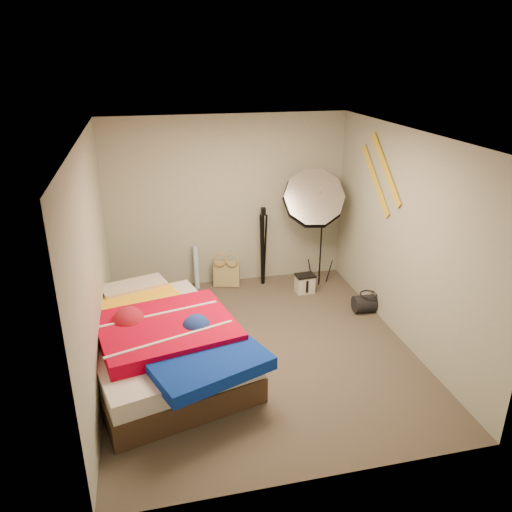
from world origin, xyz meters
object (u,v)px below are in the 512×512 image
object	(u,v)px
photo_umbrella	(313,199)
camera_tripod	(263,241)
tote_bag	(227,273)
camera_case	(305,284)
duffel_bag	(368,303)
wrapping_roll	(196,267)
bed	(159,342)

from	to	relation	value
photo_umbrella	camera_tripod	size ratio (longest dim) A/B	1.55
tote_bag	camera_case	distance (m)	1.18
duffel_bag	photo_umbrella	distance (m)	1.63
duffel_bag	photo_umbrella	size ratio (longest dim) A/B	0.21
camera_case	photo_umbrella	distance (m)	1.24
duffel_bag	camera_tripod	distance (m)	1.76
tote_bag	duffel_bag	bearing A→B (deg)	-19.85
camera_case	duffel_bag	bearing A→B (deg)	-52.32
wrapping_roll	camera_case	distance (m)	1.62
tote_bag	duffel_bag	size ratio (longest dim) A/B	1.00
photo_umbrella	camera_tripod	bearing A→B (deg)	162.95
wrapping_roll	photo_umbrella	xyz separation A→B (m)	(1.67, -0.31, 1.02)
tote_bag	photo_umbrella	bearing A→B (deg)	3.49
tote_bag	bed	xyz separation A→B (m)	(-1.08, -1.94, 0.13)
duffel_bag	camera_tripod	size ratio (longest dim) A/B	0.32
duffel_bag	camera_case	bearing A→B (deg)	132.47
bed	camera_tripod	bearing A→B (deg)	49.09
photo_umbrella	camera_tripod	world-z (taller)	photo_umbrella
tote_bag	bed	distance (m)	2.22
wrapping_roll	bed	xyz separation A→B (m)	(-0.64, -1.98, 0.00)
camera_case	wrapping_roll	bearing A→B (deg)	157.58
duffel_bag	camera_tripod	world-z (taller)	camera_tripod
camera_case	camera_tripod	distance (m)	0.88
camera_case	duffel_bag	distance (m)	0.99
duffel_bag	camera_tripod	bearing A→B (deg)	136.60
bed	camera_tripod	xyz separation A→B (m)	(1.63, 1.88, 0.37)
tote_bag	photo_umbrella	xyz separation A→B (m)	(1.23, -0.27, 1.15)
wrapping_roll	photo_umbrella	world-z (taller)	photo_umbrella
wrapping_roll	bed	world-z (taller)	bed
bed	camera_tripod	size ratio (longest dim) A/B	2.15
camera_case	photo_umbrella	bearing A→B (deg)	51.73
bed	tote_bag	bearing A→B (deg)	60.84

